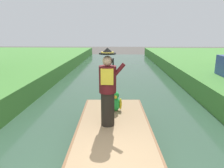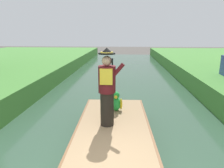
# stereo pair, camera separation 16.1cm
# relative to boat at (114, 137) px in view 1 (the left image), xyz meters

# --- Properties ---
(boat) EXTENTS (1.94, 4.26, 0.61)m
(boat) POSITION_rel_boat_xyz_m (0.00, 0.00, 0.00)
(boat) COLOR brown
(boat) RESTS_ON canal_water
(person_pirate) EXTENTS (0.61, 0.42, 1.85)m
(person_pirate) POSITION_rel_boat_xyz_m (-0.14, 0.02, 1.23)
(person_pirate) COLOR black
(person_pirate) RESTS_ON boat
(parrot_plush) EXTENTS (0.36, 0.35, 0.57)m
(parrot_plush) POSITION_rel_boat_xyz_m (0.02, 0.97, 0.55)
(parrot_plush) COLOR green
(parrot_plush) RESTS_ON boat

